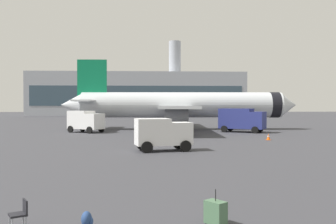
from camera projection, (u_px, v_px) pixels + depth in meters
name	position (u px, v px, depth m)	size (l,w,h in m)	color
airplane_at_gate	(180.00, 105.00, 57.31)	(35.71, 32.16, 10.50)	silver
service_truck	(85.00, 120.00, 50.75)	(5.22, 4.49, 2.90)	white
fuel_truck	(242.00, 119.00, 51.25)	(6.37, 5.18, 3.20)	navy
cargo_van	(163.00, 133.00, 30.31)	(4.71, 3.06, 2.60)	white
safety_cone_near	(268.00, 137.00, 39.82)	(0.44, 0.44, 0.67)	#F2590C
safety_cone_mid	(146.00, 140.00, 36.39)	(0.44, 0.44, 0.61)	#F2590C
rolling_suitcase	(216.00, 212.00, 11.59)	(0.71, 0.75, 1.10)	#476B4C
traveller_backpack	(87.00, 219.00, 11.40)	(0.36, 0.40, 0.48)	navy
gate_chair	(21.00, 212.00, 11.22)	(0.65, 0.65, 0.86)	black
terminal_building	(138.00, 94.00, 139.80)	(76.22, 20.82, 27.25)	#9EA3AD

